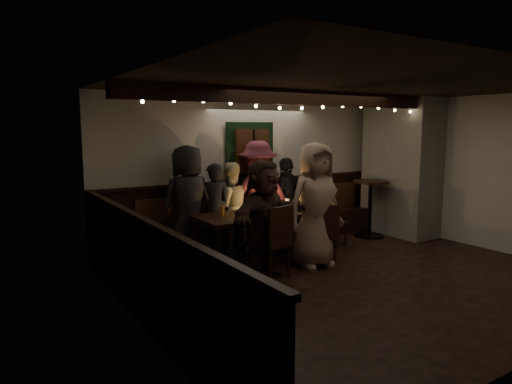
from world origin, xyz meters
TOP-DOWN VIEW (x-y plane):
  - room at (1.07, 1.42)m, footprint 6.02×5.01m
  - dining_table at (-0.61, 1.40)m, footprint 2.11×0.90m
  - chair_near_left at (-0.96, 0.57)m, footprint 0.54×0.54m
  - chair_near_right at (0.00, 0.68)m, footprint 0.49×0.49m
  - chair_end at (0.82, 1.48)m, footprint 0.47×0.47m
  - high_top at (1.96, 1.62)m, footprint 0.67×0.67m
  - person_a at (-1.57, 2.06)m, footprint 0.92×0.63m
  - person_b at (-1.11, 2.06)m, footprint 0.65×0.55m
  - person_c at (-0.78, 2.15)m, footprint 0.79×0.65m
  - person_d at (-0.27, 2.06)m, footprint 1.32×0.95m
  - person_e at (0.34, 2.07)m, footprint 0.98×0.72m
  - person_f at (-1.05, 0.71)m, footprint 1.59×0.97m
  - person_g at (-0.13, 0.73)m, footprint 0.93×0.63m

SIDE VIEW (x-z plane):
  - chair_end at x=0.82m, z-range 0.06..0.95m
  - chair_near_right at x=0.00m, z-range 0.06..0.98m
  - chair_near_left at x=-0.96m, z-range 0.06..1.08m
  - high_top at x=1.96m, z-range 0.14..1.21m
  - dining_table at x=-0.61m, z-range 0.23..1.14m
  - person_c at x=-0.78m, z-range 0.00..1.49m
  - person_b at x=-1.11m, z-range 0.00..1.50m
  - person_e at x=0.34m, z-range 0.00..1.54m
  - person_f at x=-1.05m, z-range 0.00..1.64m
  - person_a at x=-1.57m, z-range 0.00..1.79m
  - person_d at x=-0.27m, z-range 0.00..1.83m
  - person_g at x=-0.13m, z-range 0.00..1.85m
  - room at x=1.07m, z-range -0.24..2.38m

